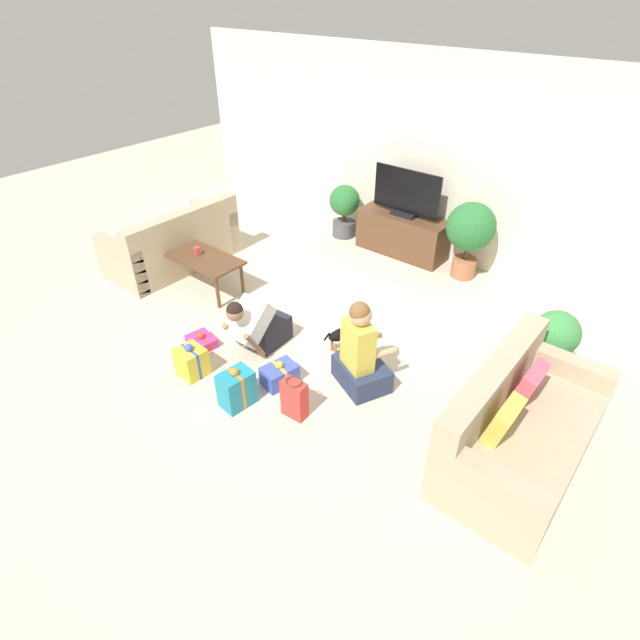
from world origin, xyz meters
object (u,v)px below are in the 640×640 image
gift_box_d (202,341)px  coffee_table (202,260)px  potted_plant_back_left (344,207)px  person_kneeling (257,326)px  potted_plant_back_right (470,231)px  gift_box_a (191,361)px  sofa_left (174,245)px  tv_console (402,234)px  dog (347,333)px  mug (197,251)px  potted_plant_corner_right (554,341)px  person_sitting (360,355)px  sofa_right (518,430)px  gift_box_c (280,375)px  gift_box_b (237,389)px  gift_bag_a (294,399)px  tv (406,196)px

gift_box_d → coffee_table: bearing=138.3°
potted_plant_back_left → person_kneeling: (1.02, -2.84, -0.14)m
potted_plant_back_right → gift_box_a: (-1.19, -3.52, -0.49)m
sofa_left → potted_plant_back_right: size_ratio=1.69×
tv_console → potted_plant_back_right: (0.99, -0.05, 0.36)m
person_kneeling → gift_box_d: 0.68m
gift_box_a → coffee_table: bearing=135.9°
dog → mug: bearing=27.3°
dog → coffee_table: bearing=27.5°
dog → gift_box_a: size_ratio=1.27×
potted_plant_corner_right → tv_console: bearing=151.6°
potted_plant_corner_right → person_sitting: 1.86m
coffee_table → potted_plant_back_right: bearing=44.5°
sofa_right → gift_box_d: 3.23m
sofa_right → dog: bearing=81.5°
coffee_table → gift_box_c: coffee_table is taller
tv_console → dog: 2.39m
potted_plant_back_left → gift_box_d: size_ratio=2.31×
gift_box_a → potted_plant_back_left: bearing=102.5°
tv_console → person_kneeling: person_kneeling is taller
coffee_table → sofa_left: bearing=168.9°
coffee_table → person_sitting: 2.59m
gift_box_b → gift_box_c: size_ratio=1.13×
person_kneeling → gift_box_b: (0.42, -0.69, -0.14)m
person_kneeling → gift_box_c: bearing=-27.0°
potted_plant_back_right → person_sitting: size_ratio=1.06×
gift_bag_a → dog: bearing=102.0°
mug → potted_plant_back_left: bearing=78.2°
gift_bag_a → gift_box_d: bearing=174.9°
tv → potted_plant_corner_right: size_ratio=1.36×
person_sitting → gift_box_b: person_sitting is taller
dog → gift_box_c: 0.87m
person_kneeling → gift_box_a: person_kneeling is taller
potted_plant_corner_right → gift_box_b: 3.03m
person_sitting → gift_box_c: 0.81m
sofa_left → gift_bag_a: sofa_left is taller
potted_plant_corner_right → gift_bag_a: size_ratio=1.79×
tv_console → sofa_left: bearing=-134.2°
tv → sofa_right: bearing=-43.9°
potted_plant_back_right → gift_box_d: (-1.48, -3.17, -0.59)m
sofa_right → person_sitting: 1.49m
sofa_right → gift_box_c: bearing=105.0°
sofa_left → potted_plant_back_right: potted_plant_back_right is taller
potted_plant_back_left → mug: bearing=-101.8°
person_kneeling → gift_box_d: person_kneeling is taller
tv → potted_plant_back_left: 1.06m
gift_box_c → mug: 2.20m
sofa_left → person_sitting: person_sitting is taller
potted_plant_corner_right → gift_box_b: potted_plant_corner_right is taller
gift_box_c → person_sitting: bearing=38.3°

